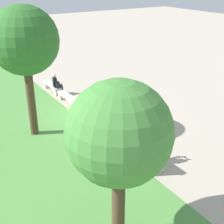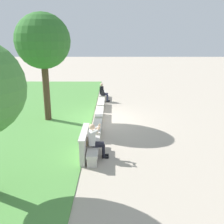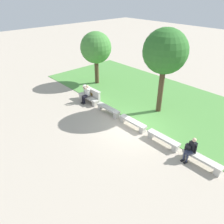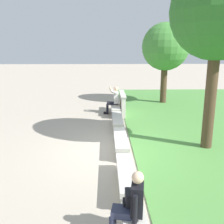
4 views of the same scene
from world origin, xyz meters
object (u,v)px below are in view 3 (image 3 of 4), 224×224
object	(u,v)px
bench_near	(108,109)
bench_end	(202,160)
bench_mid	(133,123)
person_distant	(191,149)
person_photographer	(86,93)
tree_left_background	(96,48)
tree_behind_wall	(165,52)
bench_main	(88,98)
backpack	(188,148)
bench_far	(163,139)

from	to	relation	value
bench_near	bench_end	distance (m)	6.79
bench_mid	person_distant	size ratio (longest dim) A/B	1.55
person_photographer	person_distant	world-z (taller)	person_photographer
person_distant	tree_left_background	size ratio (longest dim) A/B	0.28
bench_mid	tree_behind_wall	size ratio (longest dim) A/B	0.35
bench_main	bench_near	bearing A→B (deg)	0.00
person_photographer	person_distant	distance (m)	8.51
backpack	bench_mid	bearing A→B (deg)	179.25
bench_near	tree_behind_wall	bearing A→B (deg)	52.74
bench_end	bench_far	bearing A→B (deg)	180.00
bench_main	person_distant	world-z (taller)	person_distant
bench_end	backpack	distance (m)	0.85
bench_main	person_photographer	size ratio (longest dim) A/B	1.48
bench_mid	person_photographer	distance (m)	4.63
bench_far	person_photographer	distance (m)	6.88
bench_far	bench_main	bearing A→B (deg)	180.00
bench_far	tree_behind_wall	size ratio (longest dim) A/B	0.35
bench_near	bench_mid	size ratio (longest dim) A/B	1.00
bench_end	bench_near	bearing A→B (deg)	180.00
bench_end	tree_behind_wall	bearing A→B (deg)	149.41
bench_near	bench_far	world-z (taller)	same
tree_behind_wall	tree_left_background	size ratio (longest dim) A/B	1.24
bench_main	bench_mid	bearing A→B (deg)	0.00
bench_mid	tree_left_background	world-z (taller)	tree_left_background
backpack	person_photographer	bearing A→B (deg)	-179.80
bench_far	tree_left_background	bearing A→B (deg)	162.98
bench_near	backpack	world-z (taller)	backpack
bench_mid	backpack	bearing A→B (deg)	-0.75
bench_end	tree_left_background	distance (m)	12.20
bench_mid	person_distant	bearing A→B (deg)	-0.96
bench_mid	bench_far	bearing A→B (deg)	0.00
bench_near	tree_behind_wall	distance (m)	5.15
bench_main	bench_end	xyz separation A→B (m)	(9.05, 0.00, 0.00)
backpack	tree_left_background	size ratio (longest dim) A/B	0.10
bench_main	tree_behind_wall	xyz separation A→B (m)	(4.37, 2.77, 3.80)
bench_far	person_distant	size ratio (longest dim) A/B	1.55
bench_main	person_photographer	xyz separation A→B (m)	(-0.08, -0.08, 0.44)
bench_main	bench_near	xyz separation A→B (m)	(2.26, 0.00, 0.00)
bench_end	backpack	xyz separation A→B (m)	(-0.78, -0.05, 0.33)
person_photographer	tree_left_background	size ratio (longest dim) A/B	0.30
bench_near	person_photographer	distance (m)	2.38
bench_near	tree_behind_wall	xyz separation A→B (m)	(2.11, 2.77, 3.80)
bench_end	backpack	size ratio (longest dim) A/B	4.56
bench_far	bench_near	bearing A→B (deg)	180.00
bench_near	tree_left_background	size ratio (longest dim) A/B	0.44
person_distant	tree_left_background	world-z (taller)	tree_left_background
bench_mid	tree_left_background	distance (m)	8.07
bench_far	backpack	bearing A→B (deg)	-1.89
bench_far	person_photographer	bearing A→B (deg)	-179.35
bench_end	tree_left_background	bearing A→B (deg)	166.17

